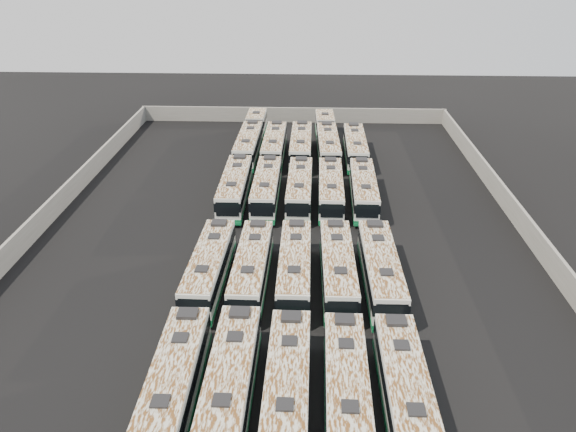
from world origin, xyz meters
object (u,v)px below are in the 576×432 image
at_px(bus_midfront_far_left, 209,267).
at_px(bus_back_far_right, 355,147).
at_px(bus_front_far_left, 173,387).
at_px(bus_midback_far_right, 364,190).
at_px(bus_front_far_right, 406,395).
at_px(bus_front_center, 287,390).
at_px(bus_midfront_left, 252,268).
at_px(bus_front_left, 230,386).
at_px(bus_midback_center, 300,188).
at_px(bus_back_left, 274,146).
at_px(bus_midback_right, 331,189).
at_px(bus_back_right, 327,139).
at_px(bus_front_right, 347,392).
at_px(bus_midfront_center, 295,268).
at_px(bus_midback_far_left, 235,187).
at_px(bus_midfront_far_right, 381,270).
at_px(bus_back_far_left, 251,137).
at_px(bus_back_center, 301,146).
at_px(bus_midback_left, 266,188).
at_px(bus_midfront_right, 338,269).

relative_size(bus_midfront_far_left, bus_back_far_right, 1.00).
relative_size(bus_front_far_left, bus_midback_far_right, 1.03).
bearing_deg(bus_front_far_right, bus_front_center, 178.98).
height_order(bus_front_far_left, bus_midfront_left, bus_front_far_left).
height_order(bus_front_left, bus_midback_center, bus_front_left).
xyz_separation_m(bus_front_far_right, bus_back_far_right, (0.08, 41.74, -0.01)).
bearing_deg(bus_back_left, bus_midback_right, -62.96).
relative_size(bus_back_left, bus_back_right, 0.64).
bearing_deg(bus_front_left, bus_front_right, -1.04).
relative_size(bus_midfront_far_left, bus_back_right, 0.63).
height_order(bus_front_center, bus_midback_right, bus_front_center).
relative_size(bus_front_far_left, bus_back_left, 1.01).
xyz_separation_m(bus_front_far_right, bus_midfront_center, (-6.57, 13.29, -0.02)).
xyz_separation_m(bus_midback_far_left, bus_midback_far_right, (13.17, 0.04, -0.06)).
xyz_separation_m(bus_midfront_far_right, bus_back_right, (-3.33, 31.85, -0.02)).
distance_m(bus_front_left, bus_midfront_left, 12.89).
xyz_separation_m(bus_midback_right, bus_back_far_left, (-9.73, 16.36, 0.04)).
bearing_deg(bus_midfront_far_left, bus_back_left, 84.78).
distance_m(bus_midback_right, bus_back_far_left, 19.04).
height_order(bus_midfront_far_right, bus_back_center, bus_back_center).
xyz_separation_m(bus_midback_far_right, bus_back_far_left, (-13.08, 16.32, 0.05)).
bearing_deg(bus_midback_center, bus_back_far_right, 63.80).
xyz_separation_m(bus_midback_left, bus_back_left, (0.01, 13.15, 0.01)).
xyz_separation_m(bus_midback_center, bus_back_far_right, (6.58, 12.90, 0.01)).
distance_m(bus_front_left, bus_midfront_center, 13.44).
bearing_deg(bus_midfront_left, bus_midback_left, 90.95).
height_order(bus_front_center, bus_midfront_center, bus_front_center).
distance_m(bus_midback_far_left, bus_back_center, 14.68).
distance_m(bus_front_far_right, bus_back_far_left, 46.97).
xyz_separation_m(bus_midback_center, bus_midback_far_right, (6.52, -0.04, -0.00)).
bearing_deg(bus_midback_far_left, bus_front_far_left, -90.31).
bearing_deg(bus_midfront_left, bus_midfront_center, 3.17).
relative_size(bus_front_center, bus_midback_far_left, 0.98).
relative_size(bus_midback_far_left, bus_back_far_left, 0.65).
height_order(bus_front_center, bus_front_right, bus_front_center).
height_order(bus_midback_right, bus_back_left, bus_back_left).
distance_m(bus_midback_far_left, bus_back_far_right, 18.54).
bearing_deg(bus_back_right, bus_back_left, -157.16).
bearing_deg(bus_midfront_right, bus_midback_far_left, 121.82).
distance_m(bus_midfront_left, bus_midback_far_left, 15.94).
bearing_deg(bus_midback_center, bus_back_left, 105.31).
bearing_deg(bus_midfront_center, bus_midback_far_right, 67.17).
distance_m(bus_back_far_left, bus_back_center, 7.23).
bearing_deg(bus_midback_far_right, bus_front_left, -107.83).
bearing_deg(bus_front_left, bus_midfront_center, 76.06).
relative_size(bus_front_far_right, bus_back_far_left, 0.63).
bearing_deg(bus_back_left, bus_back_center, -0.73).
xyz_separation_m(bus_midfront_far_left, bus_back_left, (3.31, 28.86, 0.03)).
bearing_deg(bus_back_far_right, bus_back_right, 137.17).
height_order(bus_midback_left, bus_back_far_left, bus_back_far_left).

